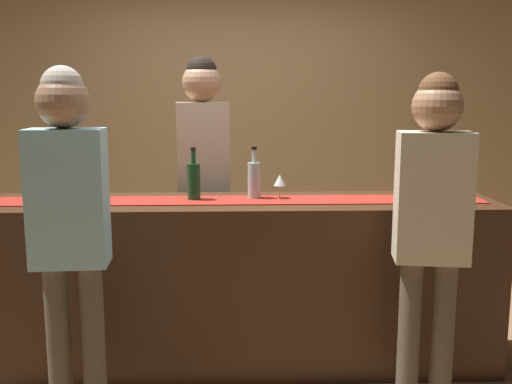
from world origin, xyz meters
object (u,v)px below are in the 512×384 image
object	(u,v)px
wine_bottle_green	(194,181)
wine_glass_mid_counter	(280,181)
wine_bottle_clear	(254,179)
bartender	(203,160)
customer_sipping	(432,210)
wine_glass_near_customer	(97,182)
wine_glass_far_end	(464,183)
customer_browsing	(69,210)

from	to	relation	value
wine_bottle_green	wine_glass_mid_counter	world-z (taller)	wine_bottle_green
wine_bottle_clear	bartender	distance (m)	0.61
wine_glass_mid_counter	bartender	world-z (taller)	bartender
wine_bottle_green	customer_sipping	bearing A→B (deg)	-27.25
customer_sipping	wine_glass_near_customer	bearing A→B (deg)	169.01
bartender	wine_glass_mid_counter	bearing A→B (deg)	125.48
wine_bottle_green	customer_sipping	world-z (taller)	customer_sipping
wine_glass_far_end	bartender	world-z (taller)	bartender
bartender	customer_browsing	size ratio (longest dim) A/B	1.07
wine_glass_far_end	wine_bottle_green	bearing A→B (deg)	176.94
wine_glass_far_end	bartender	distance (m)	1.63
wine_bottle_green	wine_glass_near_customer	bearing A→B (deg)	179.84
wine_glass_near_customer	bartender	distance (m)	0.79
wine_bottle_green	wine_glass_far_end	size ratio (longest dim) A/B	2.10
wine_bottle_clear	wine_glass_near_customer	world-z (taller)	wine_bottle_clear
wine_bottle_green	wine_glass_near_customer	size ratio (longest dim) A/B	2.10
wine_bottle_clear	customer_sipping	xyz separation A→B (m)	(0.83, -0.64, -0.06)
wine_bottle_green	wine_glass_mid_counter	size ratio (longest dim) A/B	2.10
wine_glass_far_end	customer_sipping	xyz separation A→B (m)	(-0.35, -0.52, -0.05)
wine_glass_mid_counter	customer_browsing	bearing A→B (deg)	-146.26
wine_bottle_clear	bartender	size ratio (longest dim) A/B	0.17
bartender	customer_sipping	bearing A→B (deg)	128.90
wine_glass_mid_counter	wine_glass_far_end	xyz separation A→B (m)	(1.03, -0.10, 0.00)
wine_bottle_green	wine_bottle_clear	distance (m)	0.35
wine_bottle_clear	wine_glass_near_customer	xyz separation A→B (m)	(-0.89, -0.04, -0.01)
wine_glass_mid_counter	bartender	size ratio (longest dim) A/B	0.08
wine_glass_mid_counter	wine_glass_far_end	world-z (taller)	same
bartender	wine_glass_near_customer	bearing A→B (deg)	38.48
wine_glass_mid_counter	customer_sipping	world-z (taller)	customer_sipping
wine_glass_mid_counter	bartender	xyz separation A→B (m)	(-0.47, 0.53, 0.06)
wine_glass_mid_counter	wine_glass_far_end	bearing A→B (deg)	-5.66
wine_glass_near_customer	customer_sipping	distance (m)	1.82
wine_glass_far_end	customer_sipping	distance (m)	0.63
wine_glass_near_customer	customer_sipping	xyz separation A→B (m)	(1.71, -0.60, -0.05)
wine_glass_near_customer	wine_glass_far_end	distance (m)	2.07
bartender	customer_browsing	distance (m)	1.33
wine_glass_near_customer	customer_browsing	size ratio (longest dim) A/B	0.09
wine_glass_mid_counter	customer_browsing	world-z (taller)	customer_browsing
wine_glass_mid_counter	customer_sipping	bearing A→B (deg)	-42.57
wine_bottle_clear	customer_browsing	xyz separation A→B (m)	(-0.86, -0.69, -0.04)
wine_glass_near_customer	wine_bottle_green	bearing A→B (deg)	-0.16
wine_bottle_green	bartender	distance (m)	0.56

